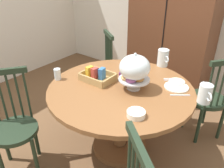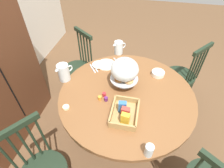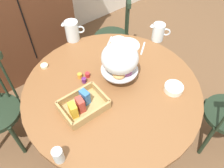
% 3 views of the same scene
% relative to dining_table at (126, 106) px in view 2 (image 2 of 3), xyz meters
% --- Properties ---
extents(ground_plane, '(10.00, 10.00, 0.00)m').
position_rel_dining_table_xyz_m(ground_plane, '(-0.01, -0.05, -0.55)').
color(ground_plane, brown).
extents(dining_table, '(1.34, 1.34, 0.74)m').
position_rel_dining_table_xyz_m(dining_table, '(0.00, 0.00, 0.00)').
color(dining_table, brown).
rests_on(dining_table, ground_plane).
extents(windsor_chair_by_cabinet, '(0.47, 0.47, 0.97)m').
position_rel_dining_table_xyz_m(windsor_chair_by_cabinet, '(0.72, -0.65, -0.10)').
color(windsor_chair_by_cabinet, '#1E2D1E').
rests_on(windsor_chair_by_cabinet, ground_plane).
extents(windsor_chair_facing_door, '(0.47, 0.47, 0.97)m').
position_rel_dining_table_xyz_m(windsor_chair_facing_door, '(0.61, 0.75, -0.10)').
color(windsor_chair_facing_door, '#1E2D1E').
rests_on(windsor_chair_facing_door, ground_plane).
extents(pastry_stand_with_dome, '(0.28, 0.28, 0.34)m').
position_rel_dining_table_xyz_m(pastry_stand_with_dome, '(0.11, 0.05, 0.38)').
color(pastry_stand_with_dome, silver).
rests_on(pastry_stand_with_dome, dining_table).
extents(orange_juice_pitcher, '(0.15, 0.15, 0.16)m').
position_rel_dining_table_xyz_m(orange_juice_pitcher, '(0.69, 0.21, 0.26)').
color(orange_juice_pitcher, silver).
rests_on(orange_juice_pitcher, dining_table).
extents(milk_pitcher, '(0.18, 0.13, 0.18)m').
position_rel_dining_table_xyz_m(milk_pitcher, '(0.08, 0.68, 0.27)').
color(milk_pitcher, silver).
rests_on(milk_pitcher, dining_table).
extents(cereal_basket, '(0.32, 0.24, 0.12)m').
position_rel_dining_table_xyz_m(cereal_basket, '(-0.27, -0.02, 0.22)').
color(cereal_basket, tan).
rests_on(cereal_basket, dining_table).
extents(china_plate_large, '(0.22, 0.22, 0.01)m').
position_rel_dining_table_xyz_m(china_plate_large, '(0.41, 0.30, 0.19)').
color(china_plate_large, white).
rests_on(china_plate_large, dining_table).
extents(china_plate_small, '(0.15, 0.15, 0.01)m').
position_rel_dining_table_xyz_m(china_plate_small, '(0.38, 0.39, 0.20)').
color(china_plate_small, white).
rests_on(china_plate_small, china_plate_large).
extents(cereal_bowl, '(0.14, 0.14, 0.04)m').
position_rel_dining_table_xyz_m(cereal_bowl, '(0.35, -0.29, 0.21)').
color(cereal_bowl, white).
rests_on(cereal_bowl, dining_table).
extents(drinking_glass, '(0.06, 0.06, 0.11)m').
position_rel_dining_table_xyz_m(drinking_glass, '(-0.58, -0.24, 0.24)').
color(drinking_glass, silver).
rests_on(drinking_glass, dining_table).
extents(butter_dish, '(0.06, 0.06, 0.02)m').
position_rel_dining_table_xyz_m(butter_dish, '(-0.29, 0.52, 0.20)').
color(butter_dish, beige).
rests_on(butter_dish, dining_table).
extents(jam_jar_strawberry, '(0.04, 0.04, 0.04)m').
position_rel_dining_table_xyz_m(jam_jar_strawberry, '(-0.08, 0.21, 0.21)').
color(jam_jar_strawberry, '#B7282D').
rests_on(jam_jar_strawberry, dining_table).
extents(jam_jar_apricot, '(0.04, 0.04, 0.04)m').
position_rel_dining_table_xyz_m(jam_jar_apricot, '(-0.13, 0.24, 0.21)').
color(jam_jar_apricot, orange).
rests_on(jam_jar_apricot, dining_table).
extents(jam_jar_grape, '(0.04, 0.04, 0.04)m').
position_rel_dining_table_xyz_m(jam_jar_grape, '(-0.13, 0.18, 0.21)').
color(jam_jar_grape, '#5B2366').
rests_on(jam_jar_grape, dining_table).
extents(table_knife, '(0.14, 0.11, 0.01)m').
position_rel_dining_table_xyz_m(table_knife, '(0.33, 0.42, 0.19)').
color(table_knife, silver).
rests_on(table_knife, dining_table).
extents(dinner_fork, '(0.14, 0.11, 0.01)m').
position_rel_dining_table_xyz_m(dinner_fork, '(0.31, 0.44, 0.19)').
color(dinner_fork, silver).
rests_on(dinner_fork, dining_table).
extents(soup_spoon, '(0.14, 0.11, 0.01)m').
position_rel_dining_table_xyz_m(soup_spoon, '(0.49, 0.19, 0.19)').
color(soup_spoon, silver).
rests_on(soup_spoon, dining_table).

